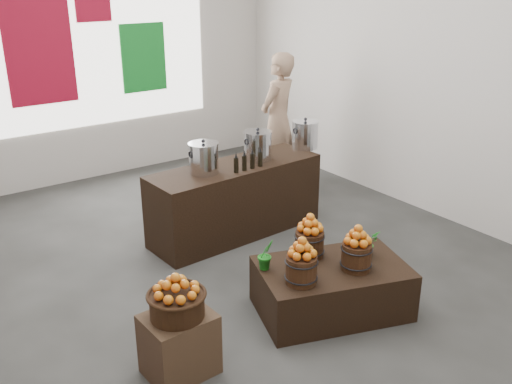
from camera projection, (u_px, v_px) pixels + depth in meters
ground at (220, 268)px, 6.01m from camera, size 7.00×7.00×0.00m
back_wall at (82, 41)px, 7.92m from camera, size 6.00×0.04×4.00m
back_opening at (103, 40)px, 8.07m from camera, size 3.20×0.02×2.40m
deco_red_left at (39, 52)px, 7.60m from camera, size 0.90×0.04×1.40m
deco_green_right at (143, 58)px, 8.50m from camera, size 0.70×0.04×1.00m
deco_red_upper at (92, 3)px, 7.82m from camera, size 0.50×0.04×0.50m
crate at (179, 344)px, 4.37m from camera, size 0.53×0.44×0.51m
wicker_basket at (177, 305)px, 4.24m from camera, size 0.41×0.41×0.19m
apples_in_basket at (176, 284)px, 4.17m from camera, size 0.32×0.32×0.17m
display_table at (332, 288)px, 5.19m from camera, size 1.52×1.20×0.46m
apple_bucket_front_left at (301, 270)px, 4.79m from camera, size 0.26×0.26×0.24m
apples_in_bucket_front_left at (302, 247)px, 4.72m from camera, size 0.20×0.20×0.18m
apple_bucket_front_right at (356, 256)px, 5.01m from camera, size 0.26×0.26×0.24m
apples_in_bucket_front_right at (358, 235)px, 4.94m from camera, size 0.20×0.20×0.18m
apple_bucket_rear at (309, 244)px, 5.24m from camera, size 0.26×0.26×0.24m
apples_in_bucket_rear at (310, 223)px, 5.16m from camera, size 0.20×0.20×0.18m
herb_garnish_right at (366, 243)px, 5.27m from camera, size 0.22×0.19×0.24m
herb_garnish_left at (266, 254)px, 5.01m from camera, size 0.16×0.13×0.28m
counter at (236, 200)px, 6.65m from camera, size 2.11×0.77×0.85m
stock_pot_left at (204, 159)px, 6.19m from camera, size 0.32×0.32×0.32m
stock_pot_center at (258, 146)px, 6.63m from camera, size 0.32×0.32×0.32m
stock_pot_right at (305, 135)px, 7.07m from camera, size 0.32×0.32×0.32m
oil_cruets at (246, 160)px, 6.30m from camera, size 0.31×0.07×0.24m
shopper at (278, 120)px, 8.07m from camera, size 0.81×0.67×1.88m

